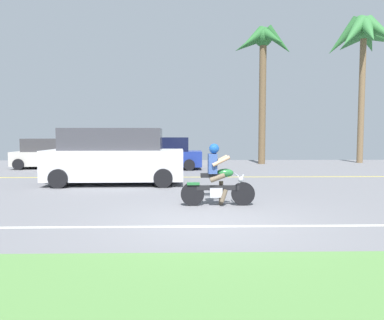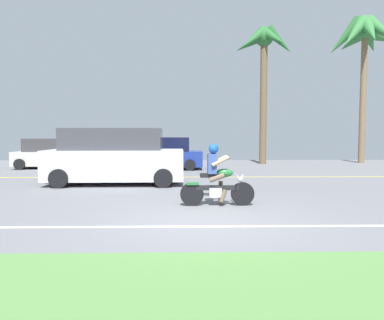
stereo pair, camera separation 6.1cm
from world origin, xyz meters
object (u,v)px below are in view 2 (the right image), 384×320
(palm_tree_0, at_px, (264,51))
(parked_car_0, at_px, (50,154))
(suv_nearby, at_px, (115,157))
(palm_tree_1, at_px, (365,40))
(motorcyclist, at_px, (217,179))
(parked_car_1, at_px, (160,154))

(palm_tree_0, bearing_deg, parked_car_0, -167.67)
(suv_nearby, xyz_separation_m, palm_tree_1, (13.60, 9.67, 6.61))
(motorcyclist, bearing_deg, palm_tree_0, 73.35)
(palm_tree_1, bearing_deg, parked_car_0, -169.79)
(motorcyclist, relative_size, palm_tree_0, 0.23)
(parked_car_0, relative_size, parked_car_1, 0.82)
(palm_tree_1, bearing_deg, suv_nearby, -144.58)
(palm_tree_0, bearing_deg, parked_car_1, -151.25)
(parked_car_0, height_order, palm_tree_0, palm_tree_0)
(palm_tree_0, bearing_deg, motorcyclist, -106.65)
(suv_nearby, bearing_deg, parked_car_0, 125.95)
(motorcyclist, xyz_separation_m, parked_car_0, (-7.95, 10.45, 0.07))
(parked_car_1, bearing_deg, palm_tree_0, 28.75)
(parked_car_1, height_order, palm_tree_0, palm_tree_0)
(suv_nearby, relative_size, palm_tree_1, 0.56)
(parked_car_0, xyz_separation_m, parked_car_1, (5.87, -0.69, 0.03))
(parked_car_0, bearing_deg, palm_tree_1, 10.21)
(parked_car_1, bearing_deg, parked_car_0, 173.31)
(parked_car_0, relative_size, palm_tree_0, 0.45)
(suv_nearby, height_order, palm_tree_1, palm_tree_1)
(motorcyclist, xyz_separation_m, suv_nearby, (-3.32, 4.06, 0.31))
(motorcyclist, xyz_separation_m, palm_tree_0, (3.90, 13.04, 6.08))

